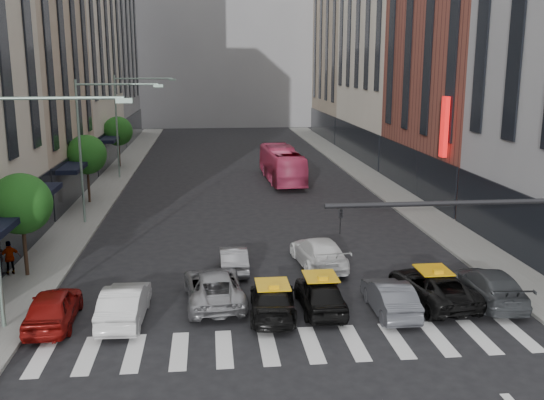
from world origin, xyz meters
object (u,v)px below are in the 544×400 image
object	(u,v)px
car_red	(53,307)
taxi_left	(273,300)
streetlamp_far	(127,113)
car_white_front	(125,303)
taxi_center	(320,293)
streetlamp_mid	(95,132)
bus	(282,165)
streetlamp_near	(16,180)
pedestrian_far	(10,258)

from	to	relation	value
car_red	taxi_left	xyz separation A→B (m)	(8.66, 0.02, -0.08)
streetlamp_far	car_white_front	size ratio (longest dim) A/B	2.00
taxi_center	streetlamp_far	bearing A→B (deg)	-70.45
taxi_center	streetlamp_mid	bearing A→B (deg)	-53.74
streetlamp_mid	streetlamp_far	size ratio (longest dim) A/B	1.00
car_red	taxi_left	world-z (taller)	car_red
streetlamp_mid	bus	world-z (taller)	streetlamp_mid
car_red	bus	xyz separation A→B (m)	(12.57, 28.93, 0.75)
streetlamp_near	car_red	xyz separation A→B (m)	(0.84, 0.28, -5.16)
car_red	bus	distance (m)	31.55
streetlamp_mid	taxi_center	bearing A→B (deg)	-53.08
streetlamp_far	streetlamp_near	bearing A→B (deg)	-90.00
streetlamp_near	pedestrian_far	bearing A→B (deg)	112.47
taxi_center	bus	size ratio (longest dim) A/B	0.40
streetlamp_near	taxi_center	bearing A→B (deg)	3.18
streetlamp_far	pedestrian_far	bearing A→B (deg)	-95.65
streetlamp_near	car_white_front	size ratio (longest dim) A/B	2.00
car_white_front	bus	size ratio (longest dim) A/B	0.42
streetlamp_near	streetlamp_far	distance (m)	32.00
car_red	taxi_center	size ratio (longest dim) A/B	1.01
streetlamp_mid	car_white_front	bearing A→B (deg)	-77.08
taxi_center	streetlamp_near	bearing A→B (deg)	2.52
car_white_front	taxi_left	world-z (taller)	car_white_front
taxi_left	bus	bearing A→B (deg)	-93.08
taxi_center	bus	bearing A→B (deg)	-94.40
taxi_center	car_red	bearing A→B (deg)	1.25
bus	pedestrian_far	bearing A→B (deg)	52.72
streetlamp_near	taxi_left	world-z (taller)	streetlamp_near
streetlamp_mid	car_red	size ratio (longest dim) A/B	2.07
car_white_front	bus	world-z (taller)	bus
streetlamp_mid	streetlamp_far	xyz separation A→B (m)	(0.00, 16.00, 0.00)
car_red	streetlamp_far	bearing A→B (deg)	-90.29
streetlamp_near	pedestrian_far	world-z (taller)	streetlamp_near
car_white_front	streetlamp_far	bearing A→B (deg)	-81.48
streetlamp_far	car_white_front	world-z (taller)	streetlamp_far
streetlamp_near	car_red	size ratio (longest dim) A/B	2.07
streetlamp_near	taxi_left	distance (m)	10.86
streetlamp_near	taxi_center	distance (m)	12.66
streetlamp_mid	pedestrian_far	world-z (taller)	streetlamp_mid
pedestrian_far	car_white_front	bearing A→B (deg)	109.98
streetlamp_near	streetlamp_mid	distance (m)	16.00
taxi_center	pedestrian_far	size ratio (longest dim) A/B	2.58
streetlamp_far	bus	world-z (taller)	streetlamp_far
pedestrian_far	taxi_center	bearing A→B (deg)	131.90
taxi_left	bus	distance (m)	29.19
streetlamp_far	pedestrian_far	xyz separation A→B (m)	(-2.56, -25.82, -4.92)
streetlamp_mid	car_white_front	distance (m)	16.84
car_red	streetlamp_near	bearing A→B (deg)	16.78
car_white_front	pedestrian_far	xyz separation A→B (m)	(-6.14, 5.80, 0.24)
taxi_center	pedestrian_far	bearing A→B (deg)	-22.11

